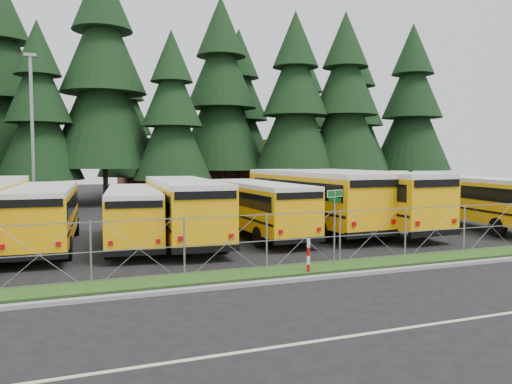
# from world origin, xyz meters

# --- Properties ---
(ground) EXTENTS (120.00, 120.00, 0.00)m
(ground) POSITION_xyz_m (0.00, 0.00, 0.00)
(ground) COLOR black
(ground) RESTS_ON ground
(curb) EXTENTS (50.00, 0.25, 0.12)m
(curb) POSITION_xyz_m (0.00, -3.10, 0.06)
(curb) COLOR gray
(curb) RESTS_ON ground
(grass_verge) EXTENTS (50.00, 1.40, 0.06)m
(grass_verge) POSITION_xyz_m (0.00, -1.70, 0.03)
(grass_verge) COLOR #254C15
(grass_verge) RESTS_ON ground
(road_lane_line) EXTENTS (50.00, 0.12, 0.01)m
(road_lane_line) POSITION_xyz_m (0.00, -8.00, 0.01)
(road_lane_line) COLOR beige
(road_lane_line) RESTS_ON ground
(chainlink_fence) EXTENTS (44.00, 0.10, 2.00)m
(chainlink_fence) POSITION_xyz_m (0.00, -1.00, 1.00)
(chainlink_fence) COLOR gray
(chainlink_fence) RESTS_ON ground
(brick_building) EXTENTS (22.00, 10.00, 6.00)m
(brick_building) POSITION_xyz_m (6.00, 40.00, 3.00)
(brick_building) COLOR brown
(brick_building) RESTS_ON ground
(bus_1) EXTENTS (3.10, 10.60, 2.75)m
(bus_1) POSITION_xyz_m (-11.59, 6.15, 1.37)
(bus_1) COLOR #F7A907
(bus_1) RESTS_ON ground
(bus_2) EXTENTS (3.44, 10.10, 2.60)m
(bus_2) POSITION_xyz_m (-7.87, 5.58, 1.30)
(bus_2) COLOR #F7A907
(bus_2) RESTS_ON ground
(bus_3) EXTENTS (3.20, 11.38, 2.95)m
(bus_3) POSITION_xyz_m (-5.60, 5.62, 1.48)
(bus_3) COLOR #F7A907
(bus_3) RESTS_ON ground
(bus_4) EXTENTS (2.84, 10.54, 2.74)m
(bus_4) POSITION_xyz_m (-1.79, 6.00, 1.37)
(bus_4) COLOR #F7A907
(bus_4) RESTS_ON ground
(bus_5) EXTENTS (3.66, 12.53, 3.25)m
(bus_5) POSITION_xyz_m (1.59, 6.78, 1.62)
(bus_5) COLOR #F7A907
(bus_5) RESTS_ON ground
(bus_6) EXTENTS (3.56, 12.51, 3.25)m
(bus_6) POSITION_xyz_m (4.35, 6.00, 1.62)
(bus_6) COLOR #F7A907
(bus_6) RESTS_ON ground
(bus_east) EXTENTS (3.72, 11.13, 2.86)m
(bus_east) POSITION_xyz_m (10.87, 4.40, 1.43)
(bus_east) COLOR #F7A907
(bus_east) RESTS_ON ground
(street_sign) EXTENTS (0.79, 0.52, 2.81)m
(street_sign) POSITION_xyz_m (-1.58, -1.60, 2.03)
(street_sign) COLOR gray
(street_sign) RESTS_ON ground
(striped_bollard) EXTENTS (0.11, 0.11, 1.20)m
(striped_bollard) POSITION_xyz_m (-2.92, -2.17, 0.60)
(striped_bollard) COLOR #B20C0C
(striped_bollard) RESTS_ON ground
(light_standard) EXTENTS (0.70, 0.35, 10.14)m
(light_standard) POSITION_xyz_m (-12.53, 15.46, 5.50)
(light_standard) COLOR gray
(light_standard) RESTS_ON ground
(conifer_2) EXTENTS (6.70, 6.70, 14.82)m
(conifer_2) POSITION_xyz_m (-12.62, 25.97, 7.41)
(conifer_2) COLOR black
(conifer_2) RESTS_ON ground
(conifer_3) EXTENTS (9.42, 9.42, 20.84)m
(conifer_3) POSITION_xyz_m (-7.55, 27.51, 10.42)
(conifer_3) COLOR black
(conifer_3) RESTS_ON ground
(conifer_4) EXTENTS (6.53, 6.53, 14.43)m
(conifer_4) POSITION_xyz_m (-2.41, 23.86, 7.22)
(conifer_4) COLOR black
(conifer_4) RESTS_ON ground
(conifer_5) EXTENTS (8.62, 8.62, 19.07)m
(conifer_5) POSITION_xyz_m (3.16, 28.31, 9.53)
(conifer_5) COLOR black
(conifer_5) RESTS_ON ground
(conifer_6) EXTENTS (7.77, 7.77, 17.19)m
(conifer_6) POSITION_xyz_m (8.95, 24.16, 8.60)
(conifer_6) COLOR black
(conifer_6) RESTS_ON ground
(conifer_7) EXTENTS (7.88, 7.88, 17.42)m
(conifer_7) POSITION_xyz_m (13.69, 23.43, 8.71)
(conifer_7) COLOR black
(conifer_7) RESTS_ON ground
(conifer_8) EXTENTS (7.24, 7.24, 16.02)m
(conifer_8) POSITION_xyz_m (17.49, 27.57, 8.01)
(conifer_8) COLOR black
(conifer_8) RESTS_ON ground
(conifer_9) EXTENTS (8.12, 8.12, 17.96)m
(conifer_9) POSITION_xyz_m (23.52, 26.31, 8.98)
(conifer_9) COLOR black
(conifer_9) RESTS_ON ground
(conifer_10) EXTENTS (9.06, 9.06, 20.03)m
(conifer_10) POSITION_xyz_m (-15.81, 32.10, 10.02)
(conifer_10) COLOR black
(conifer_10) RESTS_ON ground
(conifer_11) EXTENTS (6.24, 6.24, 13.81)m
(conifer_11) POSITION_xyz_m (-4.77, 34.85, 6.91)
(conifer_11) COLOR black
(conifer_11) RESTS_ON ground
(conifer_12) EXTENTS (7.85, 7.85, 17.35)m
(conifer_12) POSITION_xyz_m (6.38, 32.55, 8.68)
(conifer_12) COLOR black
(conifer_12) RESTS_ON ground
(conifer_13) EXTENTS (7.32, 7.32, 16.18)m
(conifer_13) POSITION_xyz_m (15.15, 34.62, 8.09)
(conifer_13) COLOR black
(conifer_13) RESTS_ON ground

